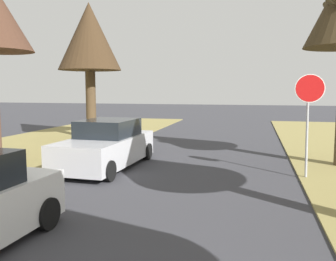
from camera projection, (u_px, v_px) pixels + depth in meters
stop_sign_far at (309, 103)px, 10.16m from camera, size 0.81×0.42×2.96m
street_tree_left_far at (89, 38)px, 18.16m from camera, size 3.18×3.18×6.87m
parked_sedan_silver at (107, 146)px, 11.87m from camera, size 2.08×4.46×1.57m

